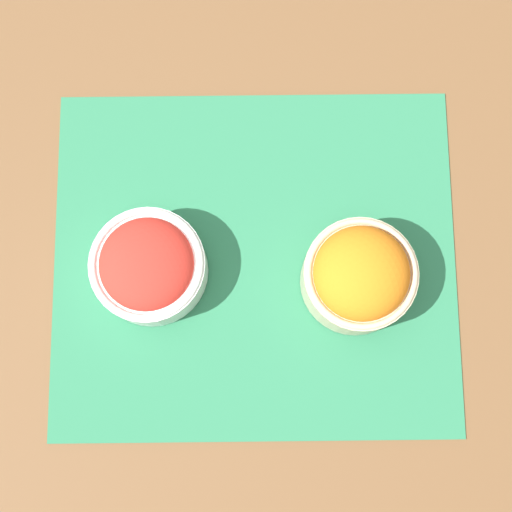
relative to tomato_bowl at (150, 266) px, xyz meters
name	(u,v)px	position (x,y,z in m)	size (l,w,h in m)	color
ground_plane	(256,261)	(0.12, 0.01, -0.04)	(3.00, 3.00, 0.00)	brown
placemat	(256,261)	(0.12, 0.01, -0.04)	(0.46, 0.41, 0.00)	#2D7A51
tomato_bowl	(150,266)	(0.00, 0.00, 0.00)	(0.13, 0.13, 0.07)	white
carrot_bowl	(361,276)	(0.23, -0.01, 0.01)	(0.12, 0.12, 0.10)	beige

